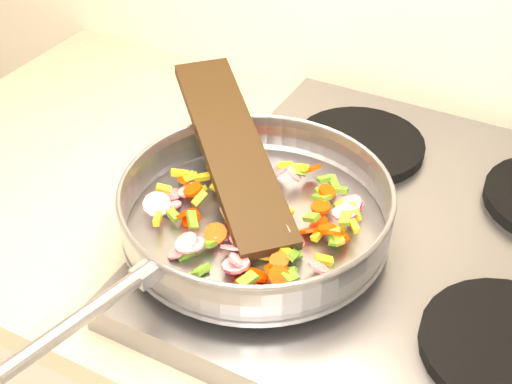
% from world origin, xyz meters
% --- Properties ---
extents(cooktop, '(0.60, 0.60, 0.04)m').
position_xyz_m(cooktop, '(-0.70, 1.67, 0.92)').
color(cooktop, '#939399').
rests_on(cooktop, counter_top).
extents(grate_fl, '(0.19, 0.19, 0.02)m').
position_xyz_m(grate_fl, '(-0.84, 1.52, 0.95)').
color(grate_fl, black).
rests_on(grate_fl, cooktop).
extents(grate_fr, '(0.19, 0.19, 0.02)m').
position_xyz_m(grate_fr, '(-0.56, 1.52, 0.95)').
color(grate_fr, black).
rests_on(grate_fr, cooktop).
extents(grate_bl, '(0.19, 0.19, 0.02)m').
position_xyz_m(grate_bl, '(-0.84, 1.81, 0.95)').
color(grate_bl, black).
rests_on(grate_bl, cooktop).
extents(saute_pan, '(0.38, 0.54, 0.06)m').
position_xyz_m(saute_pan, '(-0.88, 1.56, 0.99)').
color(saute_pan, '#9E9EA5').
rests_on(saute_pan, grate_fl).
extents(vegetable_heap, '(0.27, 0.27, 0.05)m').
position_xyz_m(vegetable_heap, '(-0.88, 1.56, 0.98)').
color(vegetable_heap, '#BF1239').
rests_on(vegetable_heap, saute_pan).
extents(wooden_spatula, '(0.29, 0.28, 0.09)m').
position_xyz_m(wooden_spatula, '(-0.95, 1.62, 1.02)').
color(wooden_spatula, black).
rests_on(wooden_spatula, saute_pan).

